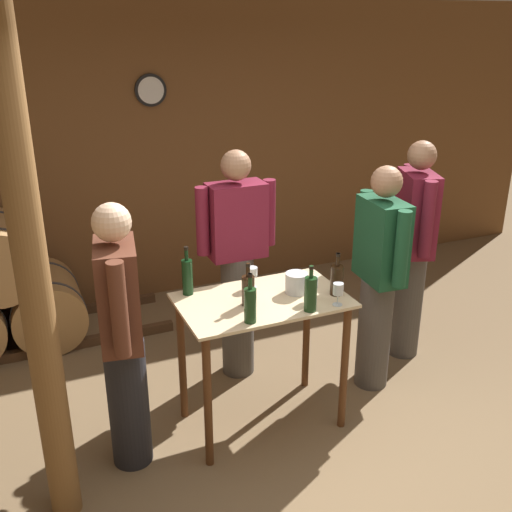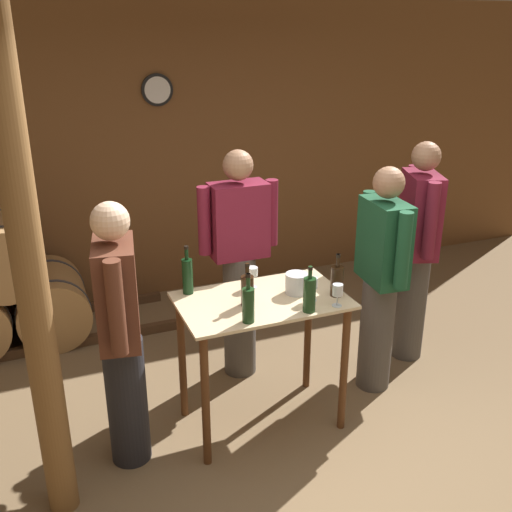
{
  "view_description": "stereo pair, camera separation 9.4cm",
  "coord_description": "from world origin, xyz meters",
  "px_view_note": "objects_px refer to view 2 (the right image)",
  "views": [
    {
      "loc": [
        -1.5,
        -2.52,
        2.53
      ],
      "look_at": [
        -0.14,
        0.63,
        1.16
      ],
      "focal_mm": 42.0,
      "sensor_mm": 36.0,
      "label": 1
    },
    {
      "loc": [
        -1.42,
        -2.56,
        2.53
      ],
      "look_at": [
        -0.14,
        0.63,
        1.16
      ],
      "focal_mm": 42.0,
      "sensor_mm": 36.0,
      "label": 2
    }
  ],
  "objects_px": {
    "wine_bottle_right": "(309,294)",
    "person_visitor_bearded": "(416,249)",
    "wine_bottle_left": "(248,304)",
    "wine_bottle_center": "(247,290)",
    "wine_glass_near_left": "(252,272)",
    "wine_glass_near_center": "(312,284)",
    "wooden_post": "(32,284)",
    "person_visitor_with_scarf": "(239,261)",
    "wine_glass_near_right": "(338,291)",
    "person_visitor_near_door": "(381,277)",
    "wine_bottle_far_right": "(337,280)",
    "ice_bucket": "(296,283)",
    "person_host": "(121,333)",
    "wine_bottle_far_left": "(187,275)"
  },
  "relations": [
    {
      "from": "wine_bottle_right",
      "to": "wine_bottle_far_right",
      "type": "height_order",
      "value": "wine_bottle_right"
    },
    {
      "from": "wooden_post",
      "to": "person_visitor_near_door",
      "type": "bearing_deg",
      "value": 9.66
    },
    {
      "from": "wine_bottle_center",
      "to": "person_visitor_bearded",
      "type": "height_order",
      "value": "person_visitor_bearded"
    },
    {
      "from": "wine_bottle_center",
      "to": "wine_glass_near_left",
      "type": "distance_m",
      "value": 0.25
    },
    {
      "from": "wine_bottle_far_right",
      "to": "person_visitor_bearded",
      "type": "relative_size",
      "value": 0.16
    },
    {
      "from": "wine_bottle_right",
      "to": "person_visitor_with_scarf",
      "type": "bearing_deg",
      "value": 97.05
    },
    {
      "from": "wine_bottle_far_right",
      "to": "wine_glass_near_center",
      "type": "distance_m",
      "value": 0.18
    },
    {
      "from": "wine_glass_near_center",
      "to": "wine_bottle_left",
      "type": "bearing_deg",
      "value": -166.39
    },
    {
      "from": "wine_glass_near_left",
      "to": "wooden_post",
      "type": "bearing_deg",
      "value": -160.38
    },
    {
      "from": "wooden_post",
      "to": "wine_bottle_far_right",
      "type": "distance_m",
      "value": 1.8
    },
    {
      "from": "person_host",
      "to": "person_visitor_bearded",
      "type": "relative_size",
      "value": 0.95
    },
    {
      "from": "person_visitor_with_scarf",
      "to": "person_visitor_near_door",
      "type": "bearing_deg",
      "value": -32.99
    },
    {
      "from": "wine_bottle_left",
      "to": "ice_bucket",
      "type": "distance_m",
      "value": 0.49
    },
    {
      "from": "wine_bottle_right",
      "to": "person_visitor_bearded",
      "type": "bearing_deg",
      "value": 27.0
    },
    {
      "from": "wine_bottle_right",
      "to": "person_visitor_with_scarf",
      "type": "distance_m",
      "value": 0.91
    },
    {
      "from": "wine_bottle_left",
      "to": "person_visitor_bearded",
      "type": "relative_size",
      "value": 0.17
    },
    {
      "from": "person_host",
      "to": "wine_glass_near_left",
      "type": "bearing_deg",
      "value": 13.39
    },
    {
      "from": "wine_glass_near_left",
      "to": "wine_glass_near_center",
      "type": "relative_size",
      "value": 0.93
    },
    {
      "from": "wooden_post",
      "to": "wine_bottle_far_left",
      "type": "xyz_separation_m",
      "value": [
        0.91,
        0.54,
        -0.32
      ]
    },
    {
      "from": "wine_bottle_right",
      "to": "wine_glass_near_center",
      "type": "xyz_separation_m",
      "value": [
        0.08,
        0.12,
        -0.0
      ]
    },
    {
      "from": "wine_bottle_right",
      "to": "person_visitor_with_scarf",
      "type": "height_order",
      "value": "person_visitor_with_scarf"
    },
    {
      "from": "person_visitor_near_door",
      "to": "person_visitor_with_scarf",
      "type": "bearing_deg",
      "value": 147.01
    },
    {
      "from": "wine_bottle_far_left",
      "to": "person_visitor_near_door",
      "type": "distance_m",
      "value": 1.35
    },
    {
      "from": "person_visitor_near_door",
      "to": "person_host",
      "type": "bearing_deg",
      "value": -176.11
    },
    {
      "from": "wine_glass_near_left",
      "to": "wine_bottle_left",
      "type": "bearing_deg",
      "value": -114.43
    },
    {
      "from": "wooden_post",
      "to": "ice_bucket",
      "type": "relative_size",
      "value": 19.13
    },
    {
      "from": "wine_bottle_far_left",
      "to": "wine_glass_near_left",
      "type": "xyz_separation_m",
      "value": [
        0.41,
        -0.07,
        -0.02
      ]
    },
    {
      "from": "wine_bottle_left",
      "to": "wine_glass_near_left",
      "type": "relative_size",
      "value": 2.13
    },
    {
      "from": "wine_glass_near_left",
      "to": "wine_glass_near_right",
      "type": "distance_m",
      "value": 0.58
    },
    {
      "from": "person_visitor_with_scarf",
      "to": "person_visitor_near_door",
      "type": "height_order",
      "value": "person_visitor_with_scarf"
    },
    {
      "from": "wine_bottle_right",
      "to": "wine_bottle_far_right",
      "type": "xyz_separation_m",
      "value": [
        0.26,
        0.13,
        -0.01
      ]
    },
    {
      "from": "wooden_post",
      "to": "person_visitor_with_scarf",
      "type": "distance_m",
      "value": 1.73
    },
    {
      "from": "wine_glass_near_right",
      "to": "ice_bucket",
      "type": "height_order",
      "value": "wine_glass_near_right"
    },
    {
      "from": "person_host",
      "to": "wine_bottle_center",
      "type": "bearing_deg",
      "value": -0.67
    },
    {
      "from": "wine_bottle_right",
      "to": "person_visitor_near_door",
      "type": "bearing_deg",
      "value": 25.51
    },
    {
      "from": "wine_glass_near_right",
      "to": "person_visitor_near_door",
      "type": "distance_m",
      "value": 0.66
    },
    {
      "from": "wine_glass_near_left",
      "to": "wine_glass_near_center",
      "type": "height_order",
      "value": "wine_glass_near_center"
    },
    {
      "from": "wooden_post",
      "to": "person_visitor_bearded",
      "type": "bearing_deg",
      "value": 13.46
    },
    {
      "from": "wine_bottle_far_right",
      "to": "wine_bottle_left",
      "type": "bearing_deg",
      "value": -169.15
    },
    {
      "from": "wooden_post",
      "to": "wine_bottle_far_left",
      "type": "bearing_deg",
      "value": 30.89
    },
    {
      "from": "wine_bottle_center",
      "to": "wine_glass_near_left",
      "type": "bearing_deg",
      "value": 61.48
    },
    {
      "from": "person_visitor_bearded",
      "to": "wine_bottle_left",
      "type": "bearing_deg",
      "value": -159.1
    },
    {
      "from": "wine_bottle_right",
      "to": "wine_glass_near_right",
      "type": "xyz_separation_m",
      "value": [
        0.19,
        -0.0,
        -0.01
      ]
    },
    {
      "from": "wine_bottle_left",
      "to": "wine_glass_near_center",
      "type": "distance_m",
      "value": 0.48
    },
    {
      "from": "wine_bottle_center",
      "to": "wine_glass_near_right",
      "type": "distance_m",
      "value": 0.54
    },
    {
      "from": "wine_bottle_far_left",
      "to": "person_visitor_near_door",
      "type": "bearing_deg",
      "value": -6.96
    },
    {
      "from": "person_visitor_with_scarf",
      "to": "person_visitor_near_door",
      "type": "distance_m",
      "value": 1.0
    },
    {
      "from": "wooden_post",
      "to": "person_host",
      "type": "relative_size",
      "value": 1.65
    },
    {
      "from": "wine_bottle_far_left",
      "to": "wine_bottle_center",
      "type": "xyz_separation_m",
      "value": [
        0.29,
        -0.29,
        -0.02
      ]
    },
    {
      "from": "person_visitor_with_scarf",
      "to": "wine_glass_near_right",
      "type": "bearing_deg",
      "value": -71.55
    }
  ]
}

